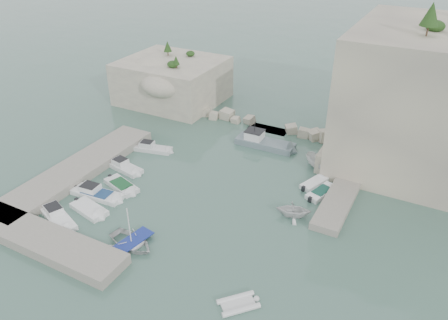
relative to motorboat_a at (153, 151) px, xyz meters
The scene contains 22 objects.
ground 14.83m from the motorboat_a, 34.08° to the right, with size 400.00×400.00×0.00m, color #486C5E.
cliff_terrace 27.11m from the motorboat_a, 20.96° to the left, with size 8.00×10.00×2.50m, color beige.
outcrop_west 18.71m from the motorboat_a, 114.81° to the left, with size 16.00×14.00×7.00m, color beige.
quay_west 10.45m from the motorboat_a, 116.85° to the right, with size 5.00×24.00×1.10m, color #9E9689.
quay_south 20.95m from the motorboat_a, 83.73° to the right, with size 18.00×4.00×1.10m, color #9E9689.
ledge_east 25.84m from the motorboat_a, ahead, with size 3.00×16.00×0.80m, color #9E9689.
breakwater 17.75m from the motorboat_a, 50.49° to the left, with size 28.00×3.00×1.40m, color beige.
motorboat_a is the anchor object (origin of this frame).
motorboat_b 5.76m from the motorboat_a, 91.37° to the right, with size 5.62×1.84×1.40m, color silver, non-canonical shape.
motorboat_c 9.48m from the motorboat_a, 76.69° to the right, with size 5.32×1.93×0.70m, color silver, non-canonical shape.
motorboat_d 11.99m from the motorboat_a, 85.72° to the right, with size 6.88×2.05×1.40m, color white, non-canonical shape.
motorboat_e 14.74m from the motorboat_a, 81.71° to the right, with size 4.98×2.04×0.70m, color white, non-canonical shape.
motorboat_f 17.33m from the motorboat_a, 89.04° to the right, with size 6.53×1.94×1.40m, color white, non-canonical shape.
rowboat 19.49m from the motorboat_a, 59.96° to the right, with size 3.65×5.11×1.06m, color silver.
inflatable_dinghy 29.10m from the motorboat_a, 39.90° to the right, with size 3.64×1.76×0.44m, color silver, non-canonical shape.
tender_east_a 22.64m from the motorboat_a, 12.55° to the right, with size 3.20×3.71×1.95m, color white.
tender_east_b 23.57m from the motorboat_a, ahead, with size 4.72×1.61×0.70m, color white, non-canonical shape.
tender_east_c 22.28m from the motorboat_a, ahead, with size 4.29×1.39×0.70m, color white, non-canonical shape.
tender_east_d 22.63m from the motorboat_a, 14.54° to the left, with size 1.92×5.12×1.98m, color white.
work_boat 15.53m from the motorboat_a, 32.72° to the left, with size 9.05×2.67×2.20m, color slate, non-canonical shape.
rowboat_mast 19.67m from the motorboat_a, 59.96° to the right, with size 0.10×0.10×4.20m, color white.
vegetation 38.56m from the motorboat_a, 28.11° to the left, with size 53.48×13.88×13.40m.
Camera 1 is at (20.98, -33.43, 28.64)m, focal length 35.00 mm.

